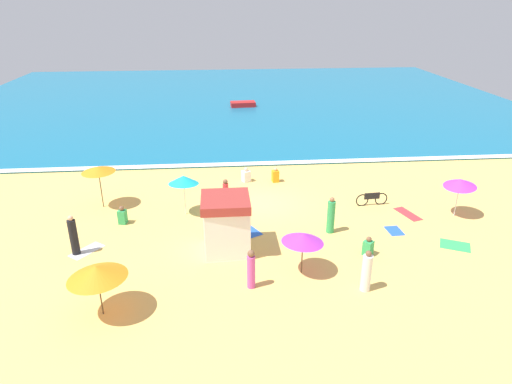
# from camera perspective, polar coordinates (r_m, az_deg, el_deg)

# --- Properties ---
(ground_plane) EXTENTS (60.00, 60.00, 0.00)m
(ground_plane) POSITION_cam_1_polar(r_m,az_deg,el_deg) (25.21, 0.67, -1.43)
(ground_plane) COLOR #EDBC60
(ocean_water) EXTENTS (60.00, 44.00, 0.10)m
(ocean_water) POSITION_cam_1_polar(r_m,az_deg,el_deg) (51.89, -2.42, 11.68)
(ocean_water) COLOR #146B93
(ocean_water) RESTS_ON ground_plane
(wave_breaker_foam) EXTENTS (57.00, 0.70, 0.01)m
(wave_breaker_foam) POSITION_cam_1_polar(r_m,az_deg,el_deg) (30.98, -0.47, 3.63)
(wave_breaker_foam) COLOR white
(wave_breaker_foam) RESTS_ON ocean_water
(lifeguard_cabana) EXTENTS (2.12, 2.18, 2.61)m
(lifeguard_cabana) POSITION_cam_1_polar(r_m,az_deg,el_deg) (20.12, -3.81, -4.04)
(lifeguard_cabana) COLOR white
(lifeguard_cabana) RESTS_ON ground_plane
(beach_umbrella_0) EXTENTS (2.28, 2.27, 2.17)m
(beach_umbrella_0) POSITION_cam_1_polar(r_m,az_deg,el_deg) (25.28, 24.37, 1.07)
(beach_umbrella_0) COLOR silver
(beach_umbrella_0) RESTS_ON ground_plane
(beach_umbrella_1) EXTENTS (2.46, 2.46, 2.36)m
(beach_umbrella_1) POSITION_cam_1_polar(r_m,az_deg,el_deg) (25.38, -19.30, 2.71)
(beach_umbrella_1) COLOR #4C3823
(beach_umbrella_1) RESTS_ON ground_plane
(beach_umbrella_2) EXTENTS (1.95, 1.97, 2.23)m
(beach_umbrella_2) POSITION_cam_1_polar(r_m,az_deg,el_deg) (23.52, -9.14, 1.54)
(beach_umbrella_2) COLOR silver
(beach_umbrella_2) RESTS_ON ground_plane
(beach_umbrella_3) EXTENTS (2.87, 2.87, 2.06)m
(beach_umbrella_3) POSITION_cam_1_polar(r_m,az_deg,el_deg) (16.91, -19.48, -9.52)
(beach_umbrella_3) COLOR #4C3823
(beach_umbrella_3) RESTS_ON ground_plane
(beach_umbrella_4) EXTENTS (2.40, 2.40, 1.91)m
(beach_umbrella_4) POSITION_cam_1_polar(r_m,az_deg,el_deg) (18.40, 5.94, -5.77)
(beach_umbrella_4) COLOR #4C3823
(beach_umbrella_4) RESTS_ON ground_plane
(parked_bicycle) EXTENTS (1.82, 0.19, 0.76)m
(parked_bicycle) POSITION_cam_1_polar(r_m,az_deg,el_deg) (25.64, 14.40, -0.83)
(parked_bicycle) COLOR black
(parked_bicycle) RESTS_ON ground_plane
(beachgoer_0) EXTENTS (0.45, 0.45, 0.96)m
(beachgoer_0) POSITION_cam_1_polar(r_m,az_deg,el_deg) (23.81, -16.51, -2.90)
(beachgoer_0) COLOR green
(beachgoer_0) RESTS_ON ground_plane
(beachgoer_1) EXTENTS (0.42, 0.42, 1.76)m
(beachgoer_1) POSITION_cam_1_polar(r_m,az_deg,el_deg) (18.23, 13.78, -9.79)
(beachgoer_1) COLOR white
(beachgoer_1) RESTS_ON ground_plane
(beachgoer_2) EXTENTS (0.41, 0.41, 1.90)m
(beachgoer_2) POSITION_cam_1_polar(r_m,az_deg,el_deg) (21.56, -22.03, -5.19)
(beachgoer_2) COLOR black
(beachgoer_2) RESTS_ON ground_plane
(beachgoer_3) EXTENTS (0.45, 0.45, 0.94)m
(beachgoer_3) POSITION_cam_1_polar(r_m,az_deg,el_deg) (28.03, 2.46, 2.08)
(beachgoer_3) COLOR orange
(beachgoer_3) RESTS_ON ground_plane
(beachgoer_4) EXTENTS (0.54, 0.54, 0.91)m
(beachgoer_4) POSITION_cam_1_polar(r_m,az_deg,el_deg) (20.78, 13.96, -6.75)
(beachgoer_4) COLOR green
(beachgoer_4) RESTS_ON ground_plane
(beachgoer_6) EXTENTS (0.45, 0.45, 1.67)m
(beachgoer_6) POSITION_cam_1_polar(r_m,az_deg,el_deg) (17.88, -0.62, -9.76)
(beachgoer_6) COLOR #D84CA5
(beachgoer_6) RESTS_ON ground_plane
(beachgoer_7) EXTENTS (0.60, 0.60, 0.93)m
(beachgoer_7) POSITION_cam_1_polar(r_m,az_deg,el_deg) (28.06, -1.26, 2.10)
(beachgoer_7) COLOR white
(beachgoer_7) RESTS_ON ground_plane
(beachgoer_8) EXTENTS (0.43, 0.43, 1.74)m
(beachgoer_8) POSITION_cam_1_polar(r_m,az_deg,el_deg) (24.22, -3.84, -0.37)
(beachgoer_8) COLOR red
(beachgoer_8) RESTS_ON ground_plane
(beachgoer_9) EXTENTS (0.37, 0.37, 1.86)m
(beachgoer_9) POSITION_cam_1_polar(r_m,az_deg,el_deg) (22.61, -5.58, -2.15)
(beachgoer_9) COLOR white
(beachgoer_9) RESTS_ON ground_plane
(beachgoer_10) EXTENTS (0.49, 0.49, 1.86)m
(beachgoer_10) POSITION_cam_1_polar(r_m,az_deg,el_deg) (22.11, 9.43, -3.02)
(beachgoer_10) COLOR green
(beachgoer_10) RESTS_ON ground_plane
(beach_towel_0) EXTENTS (1.49, 1.91, 0.01)m
(beach_towel_0) POSITION_cam_1_polar(r_m,az_deg,el_deg) (22.48, -1.12, -4.69)
(beach_towel_0) COLOR blue
(beach_towel_0) RESTS_ON ground_plane
(beach_towel_1) EXTENTS (1.61, 1.46, 0.01)m
(beach_towel_1) POSITION_cam_1_polar(r_m,az_deg,el_deg) (23.00, 23.83, -6.19)
(beach_towel_1) COLOR green
(beach_towel_1) RESTS_ON ground_plane
(beach_towel_2) EXTENTS (1.48, 1.63, 0.01)m
(beach_towel_2) POSITION_cam_1_polar(r_m,az_deg,el_deg) (22.03, -20.58, -6.96)
(beach_towel_2) COLOR white
(beach_towel_2) RESTS_ON ground_plane
(beach_towel_3) EXTENTS (1.08, 1.82, 0.01)m
(beach_towel_3) POSITION_cam_1_polar(r_m,az_deg,el_deg) (25.29, 18.61, -2.64)
(beach_towel_3) COLOR red
(beach_towel_3) RESTS_ON ground_plane
(beach_towel_4) EXTENTS (0.77, 1.06, 0.01)m
(beach_towel_4) POSITION_cam_1_polar(r_m,az_deg,el_deg) (23.33, 17.07, -4.70)
(beach_towel_4) COLOR blue
(beach_towel_4) RESTS_ON ground_plane
(small_boat_0) EXTENTS (2.61, 1.45, 0.49)m
(small_boat_0) POSITION_cam_1_polar(r_m,az_deg,el_deg) (47.80, -1.66, 11.03)
(small_boat_0) COLOR red
(small_boat_0) RESTS_ON ocean_water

